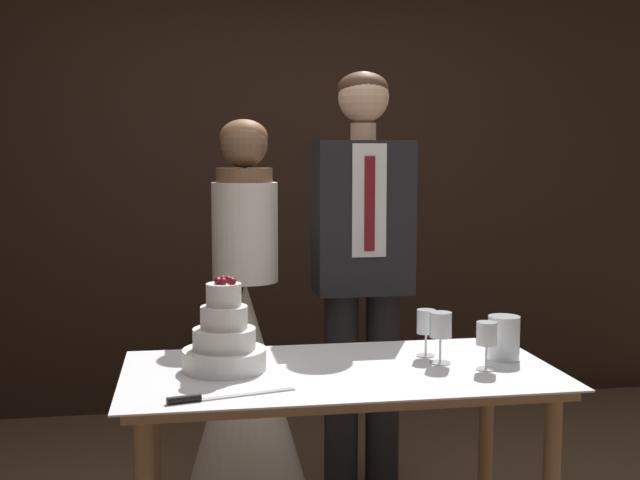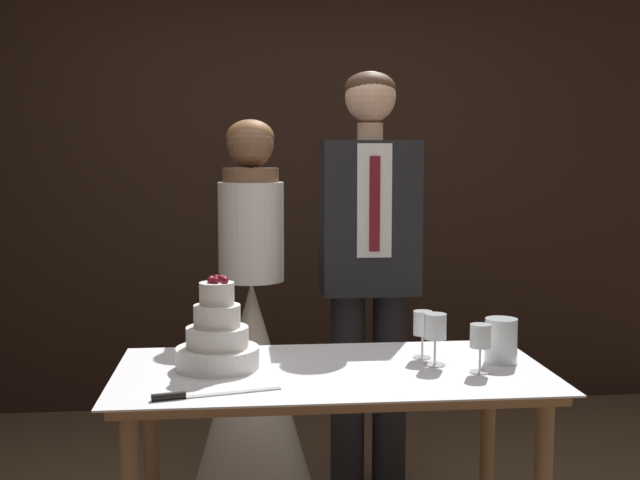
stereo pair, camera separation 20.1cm
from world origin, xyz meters
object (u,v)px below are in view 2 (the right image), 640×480
object	(u,v)px
wine_glass_near	(435,329)
wine_glass_middle	(480,339)
tiered_cake	(217,339)
bride	(252,360)
groom	(369,256)
cake_table	(332,396)
cake_knife	(192,395)
wine_glass_far	(423,326)
hurricane_candle	(501,342)

from	to	relation	value
wine_glass_near	wine_glass_middle	distance (m)	0.16
tiered_cake	bride	distance (m)	0.81
tiered_cake	groom	size ratio (longest dim) A/B	0.17
wine_glass_near	bride	distance (m)	1.04
cake_table	bride	size ratio (longest dim) A/B	0.89
bride	cake_knife	bearing A→B (deg)	-100.16
cake_table	wine_glass_near	world-z (taller)	wine_glass_near
wine_glass_far	bride	xyz separation A→B (m)	(-0.59, 0.69, -0.28)
cake_table	tiered_cake	xyz separation A→B (m)	(-0.38, 0.06, 0.19)
wine_glass_middle	groom	size ratio (longest dim) A/B	0.09
tiered_cake	hurricane_candle	distance (m)	0.98
cake_table	wine_glass_middle	bearing A→B (deg)	-10.18
wine_glass_middle	wine_glass_far	distance (m)	0.26
wine_glass_far	cake_table	bearing A→B (deg)	-159.90
tiered_cake	bride	xyz separation A→B (m)	(0.13, 0.75, -0.26)
cake_table	groom	xyz separation A→B (m)	(0.26, 0.81, 0.37)
groom	wine_glass_near	bearing A→B (deg)	-82.75
wine_glass_middle	tiered_cake	bearing A→B (deg)	170.58
wine_glass_near	hurricane_candle	distance (m)	0.24
tiered_cake	wine_glass_far	distance (m)	0.72
cake_knife	groom	world-z (taller)	groom
tiered_cake	groom	xyz separation A→B (m)	(0.64, 0.75, 0.18)
cake_table	wine_glass_near	size ratio (longest dim) A/B	8.07
wine_glass_near	groom	bearing A→B (deg)	97.25
cake_table	hurricane_candle	xyz separation A→B (m)	(0.59, 0.03, 0.17)
cake_table	bride	bearing A→B (deg)	107.57
tiered_cake	wine_glass_far	bearing A→B (deg)	5.27
wine_glass_middle	wine_glass_far	bearing A→B (deg)	124.73
wine_glass_near	wine_glass_middle	xyz separation A→B (m)	(0.13, -0.11, -0.01)
cake_knife	wine_glass_far	size ratio (longest dim) A/B	2.28
wine_glass_near	wine_glass_middle	world-z (taller)	wine_glass_near
tiered_cake	wine_glass_middle	bearing A→B (deg)	-9.42
tiered_cake	groom	world-z (taller)	groom
wine_glass_middle	wine_glass_far	world-z (taller)	wine_glass_far
cake_knife	wine_glass_middle	xyz separation A→B (m)	(0.93, 0.19, 0.11)
hurricane_candle	groom	world-z (taller)	groom
cake_table	tiered_cake	distance (m)	0.43
wine_glass_near	groom	xyz separation A→B (m)	(-0.10, 0.79, 0.15)
wine_glass_far	bride	distance (m)	0.95
cake_table	wine_glass_near	distance (m)	0.42
cake_table	cake_knife	bearing A→B (deg)	-148.80
tiered_cake	bride	bearing A→B (deg)	80.47
wine_glass_far	bride	bearing A→B (deg)	130.85
wine_glass_middle	groom	xyz separation A→B (m)	(-0.23, 0.89, 0.17)
tiered_cake	hurricane_candle	world-z (taller)	tiered_cake
cake_knife	wine_glass_near	world-z (taller)	wine_glass_near
cake_knife	bride	distance (m)	1.11
cake_table	hurricane_candle	bearing A→B (deg)	3.31
wine_glass_near	bride	xyz separation A→B (m)	(-0.61, 0.79, -0.29)
cake_table	wine_glass_middle	distance (m)	0.53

